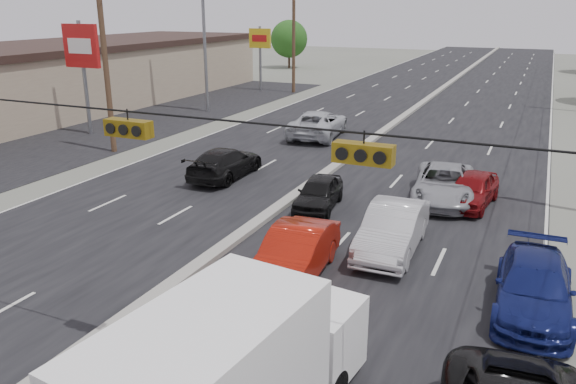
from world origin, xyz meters
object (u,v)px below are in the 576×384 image
object	(u,v)px
pole_sign_mid	(82,52)
queue_car_c	(444,184)
tree_left_far	(289,39)
utility_pole_left_b	(105,59)
box_truck	(231,381)
pole_sign_far	(260,44)
oncoming_far	(318,124)
red_sedan	(295,254)
oncoming_near	(225,163)
queue_car_a	(319,193)
queue_car_d	(534,288)
utility_pole_left_c	(294,37)
queue_car_b	(393,229)
queue_car_e	(472,190)

from	to	relation	value
pole_sign_mid	queue_car_c	xyz separation A→B (m)	(22.84, -3.85, -4.39)
tree_left_far	utility_pole_left_b	bearing A→B (deg)	-78.08
box_truck	pole_sign_mid	bearing A→B (deg)	144.48
pole_sign_far	oncoming_far	distance (m)	21.27
red_sedan	oncoming_near	world-z (taller)	red_sedan
queue_car_a	oncoming_far	distance (m)	13.04
queue_car_d	queue_car_c	bearing A→B (deg)	113.05
queue_car_c	box_truck	bearing A→B (deg)	-100.58
queue_car_a	queue_car_c	size ratio (longest dim) A/B	0.72
queue_car_a	oncoming_near	bearing A→B (deg)	151.49
red_sedan	queue_car_a	size ratio (longest dim) A/B	1.24
pole_sign_mid	pole_sign_far	size ratio (longest dim) A/B	1.17
pole_sign_far	red_sedan	bearing A→B (deg)	-61.43
utility_pole_left_b	utility_pole_left_c	size ratio (longest dim) A/B	1.00
pole_sign_far	oncoming_near	world-z (taller)	pole_sign_far
utility_pole_left_c	oncoming_near	size ratio (longest dim) A/B	2.04
pole_sign_mid	queue_car_b	bearing A→B (deg)	-23.83
pole_sign_far	queue_car_d	bearing A→B (deg)	-53.08
pole_sign_mid	queue_car_d	bearing A→B (deg)	-24.41
utility_pole_left_c	queue_car_c	distance (m)	32.00
pole_sign_far	red_sedan	distance (m)	39.90
box_truck	red_sedan	distance (m)	7.26
queue_car_e	oncoming_far	xyz separation A→B (m)	(-10.40, 9.23, 0.14)
pole_sign_mid	oncoming_far	world-z (taller)	pole_sign_mid
tree_left_far	box_truck	world-z (taller)	tree_left_far
utility_pole_left_c	queue_car_d	xyz separation A→B (m)	(22.10, -34.07, -4.41)
queue_car_b	oncoming_far	xyz separation A→B (m)	(-8.58, 15.04, 0.03)
pole_sign_far	queue_car_c	size ratio (longest dim) A/B	1.15
queue_car_a	queue_car_c	bearing A→B (deg)	26.74
utility_pole_left_b	utility_pole_left_c	world-z (taller)	same
pole_sign_far	oncoming_far	world-z (taller)	pole_sign_far
red_sedan	queue_car_b	distance (m)	3.79
utility_pole_left_b	queue_car_d	distance (m)	24.29
box_truck	oncoming_far	world-z (taller)	box_truck
queue_car_d	red_sedan	bearing A→B (deg)	-174.36
oncoming_near	pole_sign_far	bearing A→B (deg)	-67.78
queue_car_a	queue_car_b	world-z (taller)	queue_car_b
box_truck	oncoming_far	bearing A→B (deg)	114.94
box_truck	queue_car_b	xyz separation A→B (m)	(0.34, 10.07, -0.84)
box_truck	utility_pole_left_c	bearing A→B (deg)	119.27
pole_sign_far	queue_car_b	xyz separation A→B (m)	(21.18, -31.80, -3.62)
tree_left_far	oncoming_near	world-z (taller)	tree_left_far
oncoming_far	queue_car_d	bearing A→B (deg)	120.85
queue_car_b	queue_car_d	bearing A→B (deg)	-29.09
tree_left_far	queue_car_e	size ratio (longest dim) A/B	1.52
pole_sign_far	queue_car_e	size ratio (longest dim) A/B	1.49
box_truck	oncoming_far	size ratio (longest dim) A/B	1.10
pole_sign_mid	red_sedan	bearing A→B (deg)	-32.82
box_truck	queue_car_a	world-z (taller)	box_truck
tree_left_far	queue_car_a	world-z (taller)	tree_left_far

